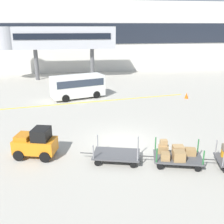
{
  "coord_description": "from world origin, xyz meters",
  "views": [
    {
      "loc": [
        -2.73,
        -13.83,
        6.5
      ],
      "look_at": [
        -0.35,
        1.78,
        1.31
      ],
      "focal_mm": 42.46,
      "sensor_mm": 36.0,
      "label": 1
    }
  ],
  "objects_px": {
    "shuttle_van": "(78,85)",
    "safety_cone_near": "(186,96)",
    "baggage_tug": "(36,143)",
    "baggage_cart_lead": "(116,155)",
    "baggage_cart_middle": "(176,154)"
  },
  "relations": [
    {
      "from": "shuttle_van",
      "to": "safety_cone_near",
      "type": "distance_m",
      "value": 10.18
    },
    {
      "from": "shuttle_van",
      "to": "safety_cone_near",
      "type": "bearing_deg",
      "value": -9.84
    },
    {
      "from": "baggage_tug",
      "to": "baggage_cart_lead",
      "type": "xyz_separation_m",
      "value": [
        4.01,
        -1.08,
        -0.41
      ]
    },
    {
      "from": "baggage_cart_lead",
      "to": "shuttle_van",
      "type": "relative_size",
      "value": 0.6
    },
    {
      "from": "baggage_cart_lead",
      "to": "safety_cone_near",
      "type": "xyz_separation_m",
      "value": [
        8.46,
        10.83,
        -0.07
      ]
    },
    {
      "from": "baggage_cart_middle",
      "to": "safety_cone_near",
      "type": "height_order",
      "value": "baggage_cart_middle"
    },
    {
      "from": "baggage_tug",
      "to": "baggage_cart_middle",
      "type": "bearing_deg",
      "value": -14.9
    },
    {
      "from": "baggage_tug",
      "to": "shuttle_van",
      "type": "bearing_deg",
      "value": 77.76
    },
    {
      "from": "shuttle_van",
      "to": "baggage_cart_middle",
      "type": "bearing_deg",
      "value": -71.87
    },
    {
      "from": "safety_cone_near",
      "to": "baggage_tug",
      "type": "bearing_deg",
      "value": -142.01
    },
    {
      "from": "baggage_tug",
      "to": "safety_cone_near",
      "type": "xyz_separation_m",
      "value": [
        12.47,
        9.74,
        -0.48
      ]
    },
    {
      "from": "baggage_tug",
      "to": "baggage_cart_middle",
      "type": "relative_size",
      "value": 0.75
    },
    {
      "from": "baggage_tug",
      "to": "shuttle_van",
      "type": "relative_size",
      "value": 0.45
    },
    {
      "from": "shuttle_van",
      "to": "baggage_cart_lead",
      "type": "bearing_deg",
      "value": -83.08
    },
    {
      "from": "baggage_tug",
      "to": "baggage_cart_middle",
      "type": "height_order",
      "value": "baggage_tug"
    }
  ]
}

